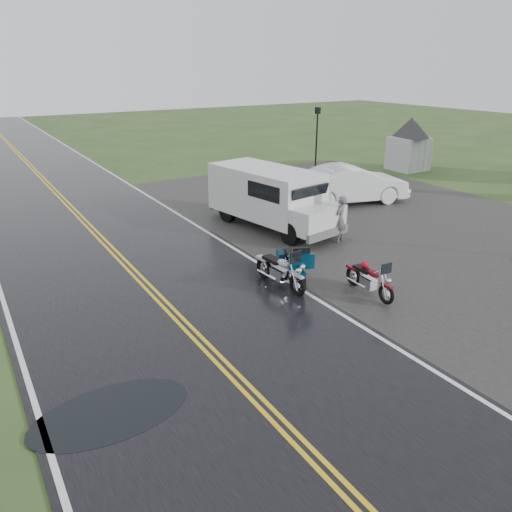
{
  "coord_description": "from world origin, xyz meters",
  "views": [
    {
      "loc": [
        -4.3,
        -9.61,
        6.3
      ],
      "look_at": [
        2.8,
        2.0,
        1.0
      ],
      "focal_mm": 35.0,
      "sensor_mm": 36.0,
      "label": 1
    }
  ],
  "objects_px": {
    "van_white": "(291,213)",
    "motorcycle_silver": "(297,277)",
    "person_at_van": "(340,220)",
    "motorcycle_red": "(387,287)",
    "visitor_center": "(411,131)",
    "sedan_white": "(351,185)",
    "motorcycle_teal": "(302,273)",
    "lamp_post_far_right": "(316,141)"
  },
  "relations": [
    {
      "from": "motorcycle_teal",
      "to": "lamp_post_far_right",
      "type": "xyz_separation_m",
      "value": [
        10.68,
        13.13,
        1.29
      ]
    },
    {
      "from": "motorcycle_red",
      "to": "person_at_van",
      "type": "bearing_deg",
      "value": 67.02
    },
    {
      "from": "visitor_center",
      "to": "motorcycle_red",
      "type": "distance_m",
      "value": 19.72
    },
    {
      "from": "visitor_center",
      "to": "motorcycle_teal",
      "type": "bearing_deg",
      "value": -145.77
    },
    {
      "from": "motorcycle_teal",
      "to": "van_white",
      "type": "distance_m",
      "value": 4.26
    },
    {
      "from": "visitor_center",
      "to": "motorcycle_teal",
      "type": "relative_size",
      "value": 7.0
    },
    {
      "from": "visitor_center",
      "to": "motorcycle_teal",
      "type": "height_order",
      "value": "visitor_center"
    },
    {
      "from": "motorcycle_teal",
      "to": "sedan_white",
      "type": "bearing_deg",
      "value": 62.05
    },
    {
      "from": "motorcycle_red",
      "to": "lamp_post_far_right",
      "type": "relative_size",
      "value": 0.5
    },
    {
      "from": "lamp_post_far_right",
      "to": "motorcycle_teal",
      "type": "bearing_deg",
      "value": -129.11
    },
    {
      "from": "motorcycle_silver",
      "to": "person_at_van",
      "type": "height_order",
      "value": "person_at_van"
    },
    {
      "from": "motorcycle_red",
      "to": "visitor_center",
      "type": "bearing_deg",
      "value": 44.49
    },
    {
      "from": "motorcycle_teal",
      "to": "sedan_white",
      "type": "relative_size",
      "value": 0.42
    },
    {
      "from": "motorcycle_silver",
      "to": "person_at_van",
      "type": "xyz_separation_m",
      "value": [
        4.15,
        3.07,
        0.21
      ]
    },
    {
      "from": "van_white",
      "to": "motorcycle_silver",
      "type": "bearing_deg",
      "value": -132.27
    },
    {
      "from": "lamp_post_far_right",
      "to": "visitor_center",
      "type": "bearing_deg",
      "value": -19.48
    },
    {
      "from": "visitor_center",
      "to": "sedan_white",
      "type": "height_order",
      "value": "visitor_center"
    },
    {
      "from": "visitor_center",
      "to": "motorcycle_silver",
      "type": "xyz_separation_m",
      "value": [
        -16.58,
        -11.23,
        -1.75
      ]
    },
    {
      "from": "motorcycle_teal",
      "to": "van_white",
      "type": "bearing_deg",
      "value": 80.12
    },
    {
      "from": "visitor_center",
      "to": "sedan_white",
      "type": "distance_m",
      "value": 9.48
    },
    {
      "from": "sedan_white",
      "to": "lamp_post_far_right",
      "type": "height_order",
      "value": "lamp_post_far_right"
    },
    {
      "from": "motorcycle_red",
      "to": "van_white",
      "type": "distance_m",
      "value": 5.49
    },
    {
      "from": "van_white",
      "to": "motorcycle_red",
      "type": "bearing_deg",
      "value": -105.91
    },
    {
      "from": "van_white",
      "to": "sedan_white",
      "type": "height_order",
      "value": "van_white"
    },
    {
      "from": "motorcycle_silver",
      "to": "sedan_white",
      "type": "bearing_deg",
      "value": 36.88
    },
    {
      "from": "motorcycle_silver",
      "to": "sedan_white",
      "type": "relative_size",
      "value": 0.41
    },
    {
      "from": "van_white",
      "to": "sedan_white",
      "type": "xyz_separation_m",
      "value": [
        5.81,
        3.33,
        -0.32
      ]
    },
    {
      "from": "motorcycle_silver",
      "to": "lamp_post_far_right",
      "type": "relative_size",
      "value": 0.56
    },
    {
      "from": "van_white",
      "to": "person_at_van",
      "type": "relative_size",
      "value": 3.56
    },
    {
      "from": "visitor_center",
      "to": "motorcycle_red",
      "type": "height_order",
      "value": "visitor_center"
    },
    {
      "from": "visitor_center",
      "to": "motorcycle_red",
      "type": "relative_size",
      "value": 8.16
    },
    {
      "from": "van_white",
      "to": "sedan_white",
      "type": "distance_m",
      "value": 6.7
    },
    {
      "from": "motorcycle_red",
      "to": "motorcycle_silver",
      "type": "xyz_separation_m",
      "value": [
        -1.79,
        1.69,
        0.07
      ]
    },
    {
      "from": "person_at_van",
      "to": "van_white",
      "type": "bearing_deg",
      "value": -50.77
    },
    {
      "from": "motorcycle_red",
      "to": "person_at_van",
      "type": "relative_size",
      "value": 1.14
    },
    {
      "from": "van_white",
      "to": "person_at_van",
      "type": "distance_m",
      "value": 1.91
    },
    {
      "from": "motorcycle_red",
      "to": "motorcycle_teal",
      "type": "bearing_deg",
      "value": 134.54
    },
    {
      "from": "motorcycle_teal",
      "to": "lamp_post_far_right",
      "type": "distance_m",
      "value": 16.97
    },
    {
      "from": "motorcycle_red",
      "to": "sedan_white",
      "type": "height_order",
      "value": "sedan_white"
    },
    {
      "from": "visitor_center",
      "to": "motorcycle_silver",
      "type": "height_order",
      "value": "visitor_center"
    },
    {
      "from": "motorcycle_red",
      "to": "sedan_white",
      "type": "distance_m",
      "value": 10.85
    },
    {
      "from": "lamp_post_far_right",
      "to": "motorcycle_red",
      "type": "bearing_deg",
      "value": -121.39
    }
  ]
}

